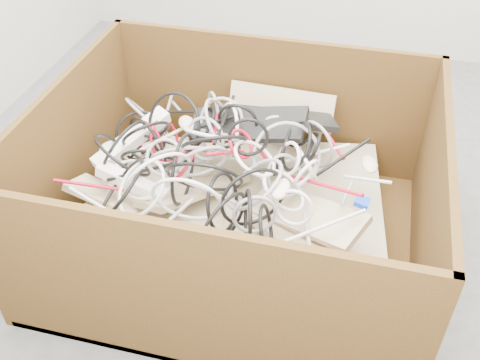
% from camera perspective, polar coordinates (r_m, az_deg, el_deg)
% --- Properties ---
extents(ground, '(3.00, 3.00, 0.00)m').
position_cam_1_polar(ground, '(2.31, 4.14, -2.79)').
color(ground, '#4D4D4F').
rests_on(ground, ground).
extents(cardboard_box, '(1.31, 1.09, 0.62)m').
position_cam_1_polar(cardboard_box, '(2.06, -0.65, -3.58)').
color(cardboard_box, '#3A200E').
rests_on(cardboard_box, ground).
extents(keyboard_pile, '(1.11, 0.98, 0.40)m').
position_cam_1_polar(keyboard_pile, '(1.99, 0.48, -0.24)').
color(keyboard_pile, tan).
rests_on(keyboard_pile, cardboard_box).
extents(mice_scatter, '(1.03, 0.64, 0.22)m').
position_cam_1_polar(mice_scatter, '(1.88, -0.81, -0.48)').
color(mice_scatter, beige).
rests_on(mice_scatter, keyboard_pile).
extents(power_strip_left, '(0.22, 0.31, 0.13)m').
position_cam_1_polar(power_strip_left, '(2.10, -10.89, 4.06)').
color(power_strip_left, white).
rests_on(power_strip_left, keyboard_pile).
extents(power_strip_right, '(0.26, 0.09, 0.09)m').
position_cam_1_polar(power_strip_right, '(1.93, -10.85, -0.24)').
color(power_strip_right, white).
rests_on(power_strip_right, keyboard_pile).
extents(vga_plug, '(0.05, 0.05, 0.03)m').
position_cam_1_polar(vga_plug, '(1.81, 12.21, -2.19)').
color(vga_plug, '#0C38C2').
rests_on(vga_plug, keyboard_pile).
extents(cable_tangle, '(1.10, 0.89, 0.41)m').
position_cam_1_polar(cable_tangle, '(1.90, -3.80, 2.05)').
color(cable_tangle, black).
rests_on(cable_tangle, keyboard_pile).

